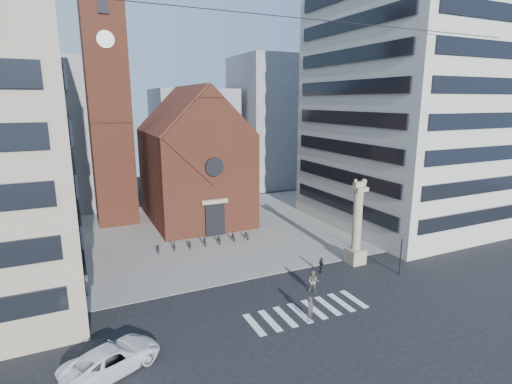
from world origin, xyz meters
The scene contains 22 objects.
ground centered at (0.00, 0.00, 0.00)m, with size 120.00×120.00×0.00m, color black.
piazza centered at (0.00, 19.00, 0.03)m, with size 46.00×30.00×0.05m, color #9B958D.
zebra_crossing centered at (0.55, -3.00, 0.01)m, with size 10.20×3.20×0.01m, color white, non-canonical shape.
church centered at (0.00, 25.04, 7.98)m, with size 12.00×16.65×18.00m.
campanile centered at (-10.00, 28.00, 15.74)m, with size 5.50×5.50×31.20m.
building_right centered at (24.00, 12.00, 16.00)m, with size 18.00×22.00×32.00m, color #A7A298.
bg_block_left centered at (-20.00, 40.00, 11.00)m, with size 16.00×14.00×22.00m, color gray.
bg_block_mid centered at (6.00, 45.00, 9.00)m, with size 14.00×12.00×18.00m, color gray.
bg_block_right centered at (22.00, 42.00, 12.00)m, with size 16.00×14.00×24.00m, color gray.
lion_column centered at (10.01, 3.00, 3.46)m, with size 1.63×1.60×8.68m.
traffic_light centered at (12.00, -1.00, 2.29)m, with size 0.13×0.16×4.30m.
white_car centered at (-13.93, -3.98, 0.83)m, with size 2.74×5.95×1.65m, color white.
pedestrian_0 centered at (0.01, -4.26, 0.96)m, with size 0.70×0.46×1.93m, color #332E40.
pedestrian_1 centered at (2.68, -0.59, 0.99)m, with size 0.96×0.75×1.97m, color #645A50.
pedestrian_2 centered at (5.51, 2.39, 0.79)m, with size 0.93×0.39×1.59m, color #232229.
scooter_0 centered at (-7.41, 14.20, 0.53)m, with size 0.64×1.82×0.96m, color black.
scooter_1 centered at (-5.67, 14.20, 0.58)m, with size 0.50×1.77×1.06m, color black.
scooter_2 centered at (-3.94, 14.20, 0.53)m, with size 0.64×1.82×0.96m, color black.
scooter_3 centered at (-2.20, 14.20, 0.58)m, with size 0.50×1.77×1.06m, color black.
scooter_4 centered at (-0.47, 14.20, 0.53)m, with size 0.64×1.82×0.96m, color black.
scooter_5 centered at (1.27, 14.20, 0.58)m, with size 0.50×1.77×1.06m, color black.
scooter_6 centered at (3.00, 14.20, 0.53)m, with size 0.64×1.82×0.96m, color black.
Camera 1 is at (-15.04, -26.85, 16.05)m, focal length 28.00 mm.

